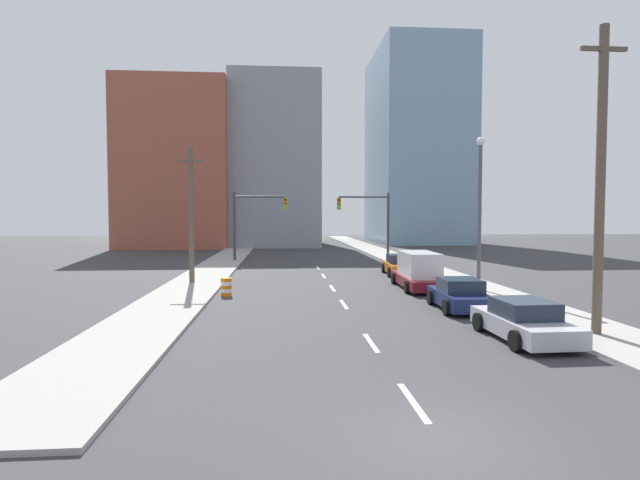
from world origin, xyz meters
The scene contains 22 objects.
ground_plane centered at (0.00, 0.00, 0.00)m, with size 200.00×200.00×0.00m, color #38383A.
sidewalk_left centered at (-8.13, 44.93, 0.07)m, with size 3.41×89.85×0.13m.
sidewalk_right centered at (8.13, 44.93, 0.07)m, with size 3.41×89.85×0.13m.
lane_stripe_at_2m centered at (0.00, 2.00, 0.00)m, with size 0.16×2.40×0.01m, color beige.
lane_stripe_at_7m centered at (0.00, 7.24, 0.00)m, with size 0.16×2.40×0.01m, color beige.
lane_stripe_at_14m centered at (0.00, 14.39, 0.00)m, with size 0.16×2.40×0.01m, color beige.
lane_stripe_at_20m centered at (0.00, 19.61, 0.00)m, with size 0.16×2.40×0.01m, color beige.
lane_stripe_at_26m centered at (0.00, 25.54, 0.00)m, with size 0.16×2.40×0.01m, color beige.
lane_stripe_at_31m centered at (0.00, 31.03, 0.00)m, with size 0.16×2.40×0.01m, color beige.
building_brick_left centered at (-16.63, 60.96, 10.74)m, with size 14.00×16.00×21.48m.
building_office_center centered at (-3.70, 64.96, 11.49)m, with size 12.00×20.00×22.97m.
building_glass_right centered at (18.34, 68.96, 14.89)m, with size 13.00×20.00×29.79m.
traffic_signal_left centered at (-5.75, 36.82, 4.13)m, with size 4.89×0.35×6.31m.
traffic_signal_right centered at (5.59, 36.82, 4.13)m, with size 4.89×0.35×6.31m.
utility_pole_right_near centered at (7.88, 7.40, 5.41)m, with size 1.60×0.32×10.57m.
utility_pole_left_mid centered at (-8.37, 21.94, 4.26)m, with size 1.60×0.32×8.28m.
traffic_barrel centered at (-5.80, 17.29, 0.47)m, with size 0.56×0.56×0.95m.
street_lamp centered at (7.89, 17.71, 4.89)m, with size 0.44×0.44×8.45m.
sedan_silver centered at (5.20, 7.22, 0.63)m, with size 2.25×4.48×1.36m.
sedan_navy centered at (5.00, 12.68, 0.64)m, with size 2.32×4.32×1.39m.
box_truck_maroon centered at (4.89, 19.07, 1.00)m, with size 2.44×6.20×2.12m.
sedan_orange centered at (5.40, 25.79, 0.66)m, with size 2.27×4.64×1.45m.
Camera 1 is at (-2.94, -8.80, 4.18)m, focal length 28.00 mm.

